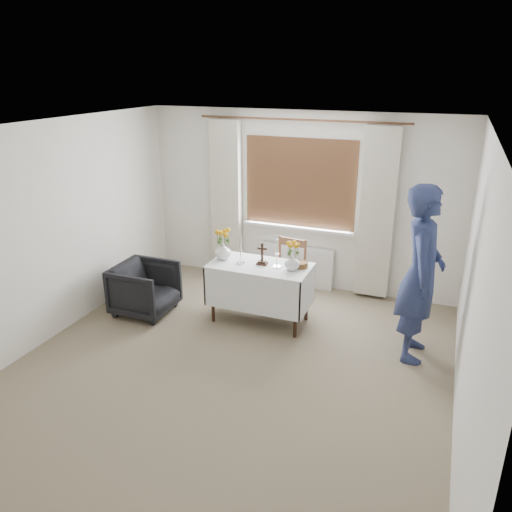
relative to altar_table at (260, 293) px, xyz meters
The scene contains 12 objects.
ground 1.24m from the altar_table, 85.70° to the right, with size 5.00×5.00×0.00m, color #836F5A.
altar_table is the anchor object (origin of this frame).
wooden_chair 0.52m from the altar_table, 69.34° to the left, with size 0.43×0.43×0.93m, color brown, non-canonical shape.
armchair 1.51m from the altar_table, 167.32° to the right, with size 0.72×0.74×0.67m, color black.
person 1.97m from the altar_table, ahead, with size 0.71×0.47×1.94m, color navy.
radiator 1.25m from the altar_table, 85.92° to the left, with size 1.10×0.10×0.60m, color silver.
wooden_cross 0.52m from the altar_table, 55.65° to the left, with size 0.13×0.09×0.28m, color black, non-canonical shape.
candlestick_left 0.61m from the altar_table, 170.00° to the right, with size 0.10×0.10×0.36m, color white, non-canonical shape.
candlestick_right 0.60m from the altar_table, ahead, with size 0.10×0.10×0.35m, color white, non-canonical shape.
flower_vase_left 0.70m from the altar_table, behind, with size 0.21×0.21×0.21m, color silver.
flower_vase_right 0.63m from the altar_table, ahead, with size 0.18×0.18×0.19m, color silver.
wicker_basket 0.65m from the altar_table, 13.29° to the left, with size 0.17×0.17×0.07m, color brown.
Camera 1 is at (1.95, -4.11, 3.02)m, focal length 35.00 mm.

